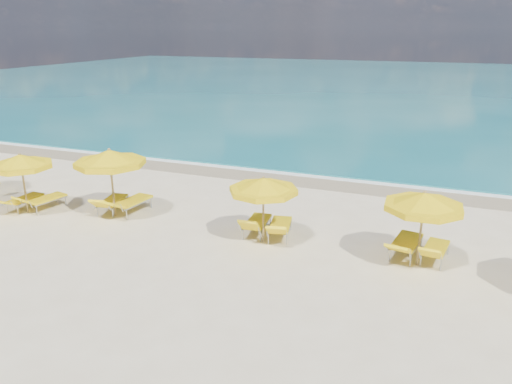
% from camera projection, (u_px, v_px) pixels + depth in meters
% --- Properties ---
extents(ground_plane, '(120.00, 120.00, 0.00)m').
position_uv_depth(ground_plane, '(238.00, 243.00, 15.37)').
color(ground_plane, beige).
extents(ocean, '(120.00, 80.00, 0.30)m').
position_uv_depth(ocean, '(402.00, 84.00, 57.79)').
color(ocean, '#126269').
rests_on(ocean, ground).
extents(wet_sand_band, '(120.00, 2.60, 0.01)m').
position_uv_depth(wet_sand_band, '(305.00, 179.00, 21.91)').
color(wet_sand_band, tan).
rests_on(wet_sand_band, ground).
extents(foam_line, '(120.00, 1.20, 0.03)m').
position_uv_depth(foam_line, '(310.00, 174.00, 22.61)').
color(foam_line, white).
rests_on(foam_line, ground).
extents(whitecap_near, '(14.00, 0.36, 0.05)m').
position_uv_depth(whitecap_near, '(257.00, 129.00, 32.47)').
color(whitecap_near, white).
rests_on(whitecap_near, ground).
extents(whitecap_far, '(18.00, 0.30, 0.05)m').
position_uv_depth(whitecap_far, '(487.00, 125.00, 33.81)').
color(whitecap_far, white).
rests_on(whitecap_far, ground).
extents(umbrella_2, '(2.83, 2.83, 2.19)m').
position_uv_depth(umbrella_2, '(21.00, 162.00, 17.36)').
color(umbrella_2, '#A18650').
rests_on(umbrella_2, ground).
extents(umbrella_3, '(2.56, 2.56, 2.45)m').
position_uv_depth(umbrella_3, '(110.00, 158.00, 16.93)').
color(umbrella_3, '#A18650').
rests_on(umbrella_3, ground).
extents(umbrella_4, '(2.42, 2.42, 2.13)m').
position_uv_depth(umbrella_4, '(263.00, 186.00, 14.89)').
color(umbrella_4, '#A18650').
rests_on(umbrella_4, ground).
extents(umbrella_5, '(2.77, 2.77, 2.19)m').
position_uv_depth(umbrella_5, '(424.00, 202.00, 13.38)').
color(umbrella_5, '#A18650').
rests_on(umbrella_5, ground).
extents(lounger_2_left, '(0.65, 1.84, 0.66)m').
position_uv_depth(lounger_2_left, '(24.00, 203.00, 18.23)').
color(lounger_2_left, '#A5A8AD').
rests_on(lounger_2_left, ground).
extents(lounger_2_right, '(0.96, 1.93, 0.76)m').
position_uv_depth(lounger_2_right, '(45.00, 203.00, 18.20)').
color(lounger_2_right, '#A5A8AD').
rests_on(lounger_2_right, ground).
extents(lounger_3_left, '(0.99, 1.97, 0.83)m').
position_uv_depth(lounger_3_left, '(112.00, 205.00, 17.94)').
color(lounger_3_left, '#A5A8AD').
rests_on(lounger_3_left, ground).
extents(lounger_3_right, '(0.88, 2.13, 0.81)m').
position_uv_depth(lounger_3_right, '(132.00, 206.00, 17.82)').
color(lounger_3_right, '#A5A8AD').
rests_on(lounger_3_right, ground).
extents(lounger_4_left, '(0.80, 1.91, 0.88)m').
position_uv_depth(lounger_4_left, '(257.00, 227.00, 15.99)').
color(lounger_4_left, '#A5A8AD').
rests_on(lounger_4_left, ground).
extents(lounger_4_right, '(1.00, 1.98, 0.83)m').
position_uv_depth(lounger_4_right, '(280.00, 231.00, 15.71)').
color(lounger_4_right, '#A5A8AD').
rests_on(lounger_4_right, ground).
extents(lounger_5_left, '(0.96, 2.13, 0.82)m').
position_uv_depth(lounger_5_left, '(405.00, 248.00, 14.45)').
color(lounger_5_left, '#A5A8AD').
rests_on(lounger_5_left, ground).
extents(lounger_5_right, '(0.83, 1.84, 0.80)m').
position_uv_depth(lounger_5_right, '(435.00, 254.00, 14.14)').
color(lounger_5_right, '#A5A8AD').
rests_on(lounger_5_right, ground).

